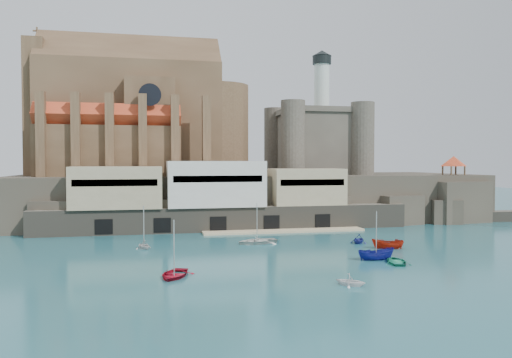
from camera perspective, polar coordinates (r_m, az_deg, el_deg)
The scene contains 15 objects.
ground at distance 74.73m, azimuth 5.39°, elevation -7.95°, with size 300.00×300.00×0.00m, color #1B4F59.
promontory at distance 112.05m, azimuth -0.72°, elevation -2.08°, with size 100.00×36.00×10.00m.
quay at distance 94.31m, azimuth -4.75°, elevation -2.16°, with size 70.00×12.00×13.05m.
church at distance 112.49m, azimuth -13.11°, elevation 6.66°, with size 47.00×25.93×30.51m.
castle_keep at distance 117.78m, azimuth 6.92°, elevation 4.62°, with size 21.20×21.20×29.30m.
rock_outcrop at distance 115.80m, azimuth 21.65°, elevation -2.54°, with size 14.50×10.50×8.70m.
pavilion at distance 115.59m, azimuth 21.66°, elevation 1.78°, with size 6.40×6.40×5.40m.
boat_0 at distance 57.61m, azimuth -9.33°, elevation -10.96°, with size 4.01×1.16×5.62m, color maroon.
boat_1 at distance 53.90m, azimuth 10.75°, elevation -11.88°, with size 2.70×1.65×3.13m, color white.
boat_2 at distance 68.10m, azimuth 13.57°, elevation -8.97°, with size 1.86×1.91×4.95m, color navy.
boat_3 at distance 66.90m, azimuth 15.74°, elevation -9.19°, with size 3.54×1.03×4.95m, color #197B5A.
boat_4 at distance 76.40m, azimuth -12.68°, elevation -7.77°, with size 2.75×1.68×3.19m, color beige.
boat_5 at distance 77.00m, azimuth 14.81°, elevation -7.71°, with size 1.76×1.81×4.69m, color #A21D09.
boat_6 at distance 79.28m, azimuth 0.12°, elevation -7.36°, with size 4.71×1.37×6.60m, color silver.
boat_7 at distance 81.15m, azimuth 11.65°, elevation -7.19°, with size 3.00×1.83×3.47m, color navy.
Camera 1 is at (-22.03, -70.24, 12.90)m, focal length 35.00 mm.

